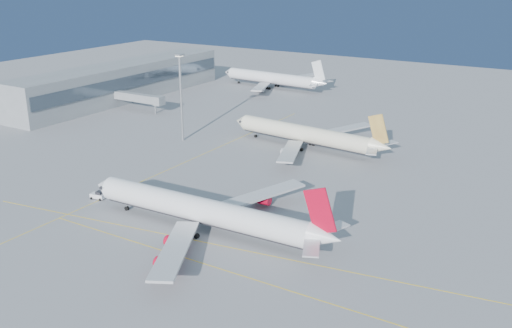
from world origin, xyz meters
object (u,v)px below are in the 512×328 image
airliner_virgin (206,211)px  pushback_tug (98,195)px  airliner_etihad (307,134)px  light_mast (181,90)px  airliner_third (273,78)px

airliner_virgin → pushback_tug: bearing=176.8°
airliner_virgin → airliner_etihad: size_ratio=1.10×
light_mast → pushback_tug: bearing=-74.9°
airliner_virgin → pushback_tug: airliner_virgin is taller
airliner_etihad → airliner_virgin: bearing=-77.2°
airliner_etihad → pushback_tug: 68.14m
airliner_etihad → pushback_tug: size_ratio=14.70×
airliner_third → light_mast: size_ratio=2.05×
airliner_virgin → light_mast: 70.22m
airliner_third → pushback_tug: bearing=-73.2°
airliner_virgin → light_mast: light_mast is taller
airliner_virgin → airliner_etihad: (-8.12, 64.32, -0.12)m
airliner_virgin → pushback_tug: size_ratio=16.11×
airliner_third → airliner_virgin: bearing=-61.2°
airliner_virgin → pushback_tug: (-33.06, 1.00, -3.65)m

